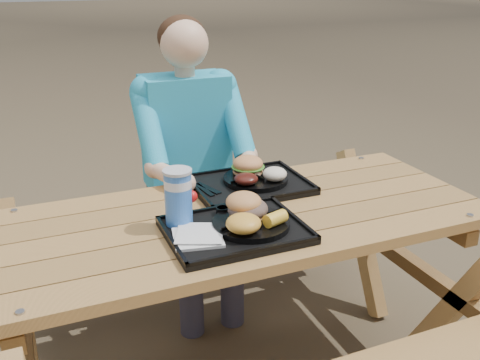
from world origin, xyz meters
name	(u,v)px	position (x,y,z in m)	size (l,w,h in m)	color
picnic_table	(240,302)	(0.00, 0.00, 0.38)	(1.80, 1.49, 0.75)	#999999
tray_near	(235,231)	(-0.08, -0.14, 0.76)	(0.45, 0.35, 0.02)	black
tray_far	(250,185)	(0.13, 0.21, 0.76)	(0.45, 0.35, 0.02)	black
plate_near	(251,224)	(-0.02, -0.15, 0.78)	(0.26, 0.26, 0.02)	black
plate_far	(256,179)	(0.16, 0.22, 0.78)	(0.26, 0.26, 0.02)	black
napkin_stack	(198,237)	(-0.21, -0.16, 0.78)	(0.15, 0.15, 0.02)	silver
soda_cup	(178,198)	(-0.24, -0.03, 0.86)	(0.09, 0.09, 0.18)	blue
condiment_bbq	(223,211)	(-0.08, -0.02, 0.78)	(0.05, 0.05, 0.03)	black
condiment_mustard	(239,206)	(-0.01, -0.01, 0.79)	(0.05, 0.05, 0.03)	yellow
sandwich	(248,198)	(-0.02, -0.11, 0.86)	(0.13, 0.13, 0.13)	#CC8548
mac_cheese	(244,223)	(-0.07, -0.21, 0.82)	(0.11, 0.11, 0.06)	gold
corn_cob	(275,219)	(0.04, -0.20, 0.81)	(0.08, 0.08, 0.04)	yellow
cutlery_far	(208,188)	(-0.04, 0.22, 0.77)	(0.02, 0.14, 0.01)	black
burger	(248,160)	(0.15, 0.27, 0.85)	(0.13, 0.13, 0.11)	#DC8B4D
baked_beans	(246,179)	(0.09, 0.16, 0.81)	(0.09, 0.09, 0.04)	#42130D
potato_salad	(275,174)	(0.21, 0.16, 0.82)	(0.10, 0.10, 0.05)	#EEE3CA
diner	(189,179)	(0.02, 0.67, 0.64)	(0.48, 0.84, 1.28)	teal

